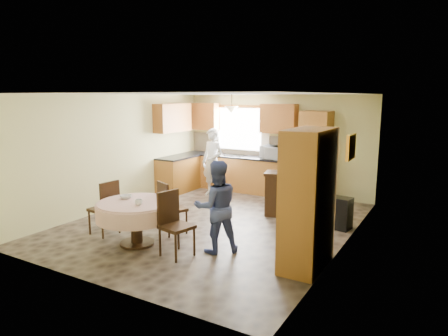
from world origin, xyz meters
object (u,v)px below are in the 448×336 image
chair_right (173,220)px  chair_left (106,205)px  person_sink (213,162)px  oven_tower (315,156)px  cupboard (308,199)px  sideboard (294,196)px  dining_table (136,211)px  person_dining (216,207)px  chair_back (169,205)px

chair_right → chair_left: bearing=98.0°
person_sink → oven_tower: bearing=29.2°
person_sink → cupboard: bearing=-31.0°
sideboard → person_sink: bearing=150.3°
dining_table → person_dining: 1.39m
chair_back → oven_tower: bearing=-88.2°
sideboard → chair_right: chair_right is taller
person_dining → oven_tower: bearing=-139.8°
sideboard → dining_table: 3.33m
person_sink → person_dining: (1.97, -3.07, -0.10)m
oven_tower → chair_right: (-0.87, -4.35, -0.50)m
sideboard → chair_back: 2.66m
oven_tower → person_sink: oven_tower is taller
chair_back → chair_left: bearing=57.3°
person_dining → chair_back: bearing=-58.5°
person_dining → chair_right: bearing=-4.3°
chair_right → person_sink: 3.81m
chair_back → person_sink: 2.91m
cupboard → person_dining: (-1.42, -0.18, -0.27)m
chair_right → person_sink: person_sink is taller
chair_back → chair_right: (0.65, -0.73, 0.03)m
chair_left → person_sink: bearing=-176.7°
chair_left → chair_back: size_ratio=1.03×
cupboard → chair_right: size_ratio=1.99×
dining_table → chair_left: bearing=173.0°
chair_back → cupboard: bearing=-157.7°
sideboard → cupboard: (1.04, -2.27, 0.58)m
oven_tower → person_dining: (-0.35, -3.91, -0.32)m
cupboard → person_sink: (-3.39, 2.89, -0.16)m
dining_table → sideboard: bearing=59.2°
person_sink → person_dining: person_sink is taller
chair_left → chair_back: chair_left is taller
dining_table → person_dining: bearing=17.1°
chair_left → person_dining: 2.14m
oven_tower → person_dining: bearing=-95.1°
dining_table → chair_back: 0.71m
cupboard → person_dining: bearing=-172.8°
oven_tower → cupboard: oven_tower is taller
cupboard → chair_back: size_ratio=2.10×
dining_table → chair_right: (0.80, -0.04, -0.02)m
oven_tower → dining_table: oven_tower is taller
dining_table → oven_tower: bearing=68.8°
dining_table → person_sink: person_sink is taller
person_sink → sideboard: bearing=-5.4°
cupboard → chair_right: bearing=-162.2°
sideboard → person_dining: bearing=-113.8°
person_sink → person_dining: bearing=-47.8°
sideboard → chair_left: 3.72m
person_dining → person_sink: bearing=-102.0°
chair_back → sideboard: bearing=-101.1°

